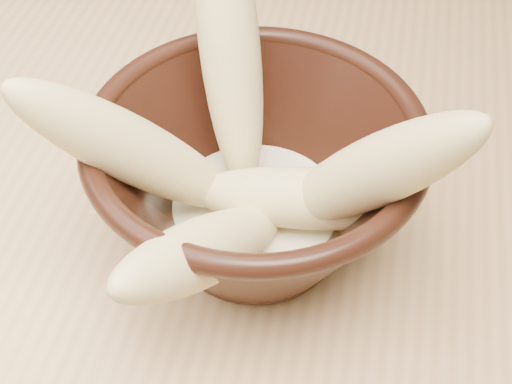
{
  "coord_description": "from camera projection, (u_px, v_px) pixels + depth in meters",
  "views": [
    {
      "loc": [
        -0.13,
        -0.44,
        1.14
      ],
      "look_at": [
        -0.19,
        -0.14,
        0.81
      ],
      "focal_mm": 50.0,
      "sensor_mm": 36.0,
      "label": 1
    }
  ],
  "objects": [
    {
      "name": "banana_upright",
      "position": [
        229.0,
        42.0,
        0.44
      ],
      "size": [
        0.08,
        0.13,
        0.19
      ],
      "primitive_type": "ellipsoid",
      "rotation": [
        0.47,
        0.0,
        3.56
      ],
      "color": "#E3CB86",
      "rests_on": "bowl"
    },
    {
      "name": "milk_puddle",
      "position": [
        256.0,
        211.0,
        0.46
      ],
      "size": [
        0.12,
        0.12,
        0.02
      ],
      "primitive_type": "cylinder",
      "color": "#F0E8C1",
      "rests_on": "bowl"
    },
    {
      "name": "table",
      "position": [
        506.0,
        210.0,
        0.62
      ],
      "size": [
        1.2,
        0.8,
        0.75
      ],
      "color": "tan",
      "rests_on": "ground"
    },
    {
      "name": "banana_right",
      "position": [
        370.0,
        174.0,
        0.38
      ],
      "size": [
        0.14,
        0.1,
        0.16
      ],
      "primitive_type": "ellipsoid",
      "rotation": [
        0.66,
        0.0,
        1.08
      ],
      "color": "#E3CB86",
      "rests_on": "bowl"
    },
    {
      "name": "bowl",
      "position": [
        256.0,
        182.0,
        0.44
      ],
      "size": [
        0.21,
        0.21,
        0.11
      ],
      "rotation": [
        0.0,
        0.0,
        -0.41
      ],
      "color": "black",
      "rests_on": "table"
    },
    {
      "name": "banana_across",
      "position": [
        305.0,
        198.0,
        0.43
      ],
      "size": [
        0.14,
        0.05,
        0.05
      ],
      "primitive_type": "ellipsoid",
      "rotation": [
        1.5,
        0.0,
        1.62
      ],
      "color": "#E3CB86",
      "rests_on": "bowl"
    },
    {
      "name": "banana_front",
      "position": [
        205.0,
        251.0,
        0.39
      ],
      "size": [
        0.1,
        0.15,
        0.11
      ],
      "primitive_type": "ellipsoid",
      "rotation": [
        1.04,
        0.0,
        -0.42
      ],
      "color": "#E3CB86",
      "rests_on": "bowl"
    },
    {
      "name": "banana_left",
      "position": [
        134.0,
        151.0,
        0.41
      ],
      "size": [
        0.14,
        0.11,
        0.15
      ],
      "primitive_type": "ellipsoid",
      "rotation": [
        0.74,
        0.0,
        -1.04
      ],
      "color": "#E3CB86",
      "rests_on": "bowl"
    }
  ]
}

